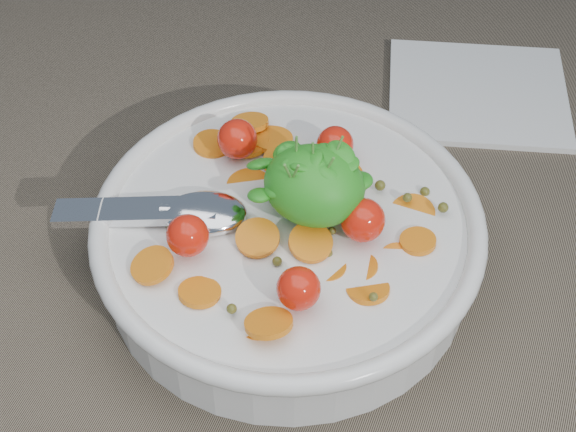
% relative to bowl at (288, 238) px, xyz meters
% --- Properties ---
extents(ground, '(6.00, 6.00, 0.00)m').
position_rel_bowl_xyz_m(ground, '(0.01, 0.01, -0.03)').
color(ground, '#776955').
rests_on(ground, ground).
extents(bowl, '(0.27, 0.25, 0.11)m').
position_rel_bowl_xyz_m(bowl, '(0.00, 0.00, 0.00)').
color(bowl, white).
rests_on(bowl, ground).
extents(napkin, '(0.17, 0.16, 0.01)m').
position_rel_bowl_xyz_m(napkin, '(0.08, 0.22, -0.03)').
color(napkin, white).
rests_on(napkin, ground).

